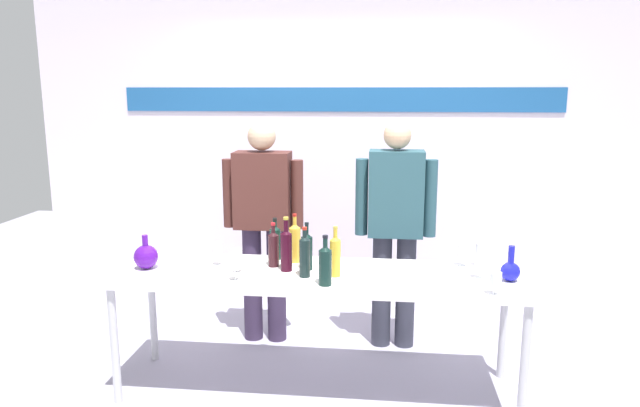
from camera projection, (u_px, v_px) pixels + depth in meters
name	position (u px, v px, depth m)	size (l,w,h in m)	color
ground_plane	(317.00, 389.00, 3.67)	(10.00, 10.00, 0.00)	#9E9BAD
back_wall	(338.00, 133.00, 4.94)	(5.27, 0.11, 3.00)	white
display_table	(317.00, 281.00, 3.53)	(2.50, 0.68, 0.77)	white
decanter_blue_left	(146.00, 256.00, 3.59)	(0.15, 0.15, 0.21)	#4D1393
decanter_blue_right	(510.00, 270.00, 3.35)	(0.11, 0.11, 0.21)	#181BB4
presenter_left	(263.00, 218.00, 4.24)	(0.60, 0.22, 1.65)	#352842
presenter_right	(395.00, 222.00, 4.13)	(0.58, 0.22, 1.66)	#31323F
wine_bottle_0	(325.00, 264.00, 3.27)	(0.07, 0.07, 0.29)	black
wine_bottle_1	(307.00, 250.00, 3.56)	(0.07, 0.07, 0.30)	black
wine_bottle_2	(286.00, 248.00, 3.53)	(0.07, 0.07, 0.34)	black
wine_bottle_3	(275.00, 241.00, 3.77)	(0.07, 0.07, 0.28)	black
wine_bottle_4	(295.00, 242.00, 3.71)	(0.07, 0.07, 0.32)	gold
wine_bottle_5	(305.00, 255.00, 3.41)	(0.06, 0.06, 0.30)	black
wine_bottle_6	(273.00, 248.00, 3.62)	(0.07, 0.07, 0.28)	black
wine_bottle_7	(335.00, 255.00, 3.43)	(0.07, 0.07, 0.31)	gold
wine_glass_left_0	(218.00, 249.00, 3.64)	(0.06, 0.06, 0.15)	white
wine_glass_left_1	(235.00, 264.00, 3.35)	(0.06, 0.06, 0.14)	white
wine_glass_left_2	(237.00, 256.00, 3.50)	(0.06, 0.06, 0.15)	white
wine_glass_right_0	(463.00, 251.00, 3.63)	(0.07, 0.07, 0.14)	white
wine_glass_right_1	(482.00, 249.00, 3.63)	(0.07, 0.07, 0.15)	white
wine_glass_right_2	(495.00, 279.00, 3.12)	(0.07, 0.07, 0.13)	white
wine_glass_right_3	(480.00, 262.00, 3.38)	(0.07, 0.07, 0.14)	white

